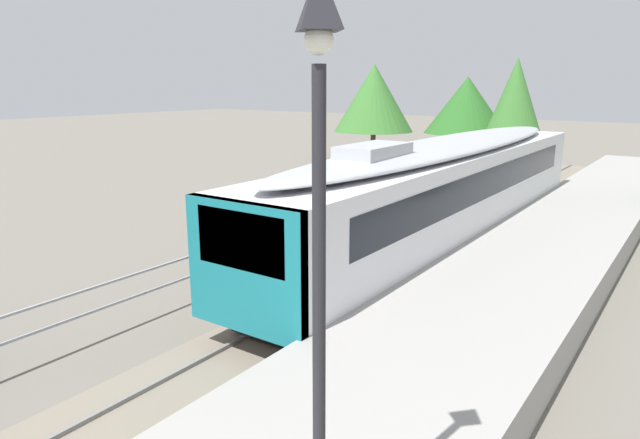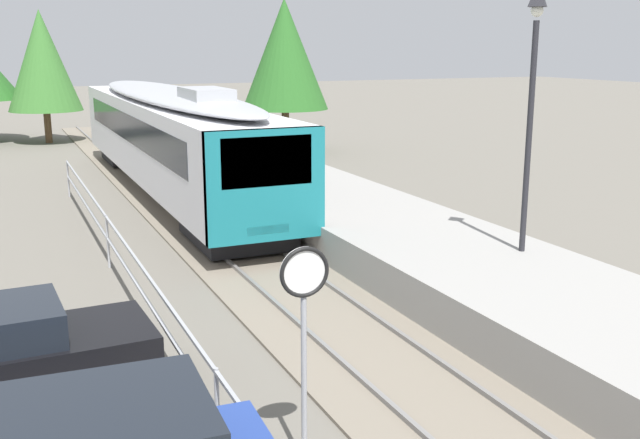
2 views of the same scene
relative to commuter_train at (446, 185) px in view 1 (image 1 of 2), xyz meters
The scene contains 8 objects.
ground_plane 7.87m from the commuter_train, 113.33° to the right, with size 160.00×160.00×0.00m, color #6B665B.
track_rails 7.27m from the commuter_train, 90.00° to the right, with size 3.20×60.00×0.14m.
commuter_train is the anchor object (origin of this frame).
station_platform 7.86m from the commuter_train, 64.95° to the right, with size 3.90×60.00×0.90m, color #999691.
platform_lamp_mid_platform 14.12m from the commuter_train, 72.11° to the right, with size 0.34×0.34×5.35m.
tree_behind_carpark 22.71m from the commuter_train, 125.70° to the left, with size 5.57×5.57×6.70m.
tree_behind_station_far 19.55m from the commuter_train, 109.21° to the left, with size 5.27×5.27×5.80m.
tree_distant_centre 16.80m from the commuter_train, 99.70° to the left, with size 3.74×3.74×6.82m.
Camera 1 is at (6.95, 11.92, 5.35)m, focal length 31.65 mm.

